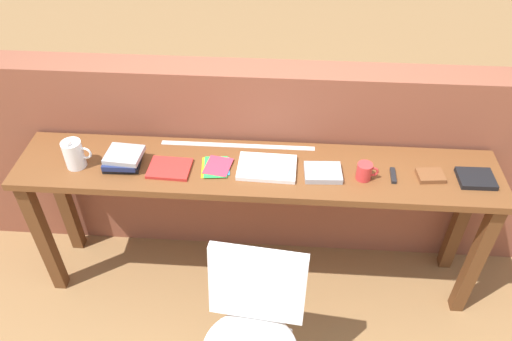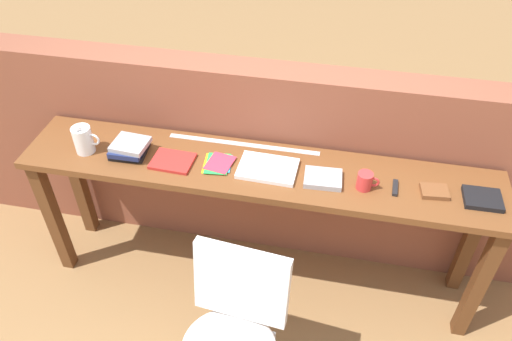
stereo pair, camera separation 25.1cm
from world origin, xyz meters
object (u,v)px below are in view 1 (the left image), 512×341
Objects in this scene: book_stack_leftmost at (123,159)px; book_repair_rightmost at (476,179)px; magazine_cycling at (170,168)px; book_open_centre at (267,167)px; leather_journal_brown at (431,176)px; chair_white_moulded at (253,328)px; multitool_folded at (393,175)px; pitcher_white at (74,154)px; pamphlet_pile_colourful at (216,167)px; mug at (365,171)px.

book_stack_leftmost is 1.19× the size of book_repair_rightmost.
magazine_cycling is 0.50m from book_open_centre.
book_repair_rightmost reaches higher than leather_journal_brown.
book_stack_leftmost is (-0.71, 0.68, 0.39)m from chair_white_moulded.
book_stack_leftmost reaches higher than book_open_centre.
chair_white_moulded is 1.01m from multitool_folded.
pitcher_white is 1.61m from multitool_folded.
multitool_folded is 0.19m from leather_journal_brown.
pitcher_white is 1.03× the size of pamphlet_pile_colourful.
magazine_cycling is at bearing 175.61° from leather_journal_brown.
magazine_cycling is at bearing 125.50° from chair_white_moulded.
leather_journal_brown is at bearing -0.18° from pamphlet_pile_colourful.
chair_white_moulded is 0.89m from magazine_cycling.
book_stack_leftmost reaches higher than multitool_folded.
book_stack_leftmost is at bearing -177.02° from book_open_centre.
chair_white_moulded is 3.01× the size of book_open_centre.
pitcher_white reaches higher than book_repair_rightmost.
book_open_centre is at bearing 1.01° from book_stack_leftmost.
magazine_cycling is (-0.47, 0.66, 0.36)m from chair_white_moulded.
magazine_cycling is 1.93× the size of multitool_folded.
mug is at bearing -178.81° from book_repair_rightmost.
book_stack_leftmost is 0.70× the size of book_open_centre.
leather_journal_brown is (1.32, 0.03, 0.00)m from magazine_cycling.
leather_journal_brown reaches higher than chair_white_moulded.
book_open_centre reaches higher than multitool_folded.
chair_white_moulded is 4.20× the size of magazine_cycling.
leather_journal_brown is at bearing 1.37° from book_open_centre.
book_repair_rightmost reaches higher than chair_white_moulded.
pitcher_white is 1.46m from mug.
leather_journal_brown is at bearing 4.70° from mug.
chair_white_moulded is at bearing -146.48° from leather_journal_brown.
book_repair_rightmost is at bearing -0.10° from book_stack_leftmost.
pitcher_white is at bearing 145.32° from chair_white_moulded.
magazine_cycling is (0.24, -0.02, -0.03)m from book_stack_leftmost.
pamphlet_pile_colourful is 1.38× the size of leather_journal_brown.
book_open_centre is 0.82m from leather_journal_brown.
book_open_centre is (0.02, 0.70, 0.36)m from chair_white_moulded.
book_open_centre is (0.49, 0.04, 0.00)m from magazine_cycling.
chair_white_moulded is 5.06× the size of book_repair_rightmost.
mug is 0.15m from multitool_folded.
pamphlet_pile_colourful is at bearing 174.19° from leather_journal_brown.
chair_white_moulded is at bearing -127.72° from mug.
book_open_centre is at bearing 6.64° from magazine_cycling.
multitool_folded is 0.85× the size of leather_journal_brown.
book_repair_rightmost is (1.30, -0.01, 0.01)m from pamphlet_pile_colourful.
multitool_folded is (1.37, -0.00, -0.03)m from book_stack_leftmost.
mug is at bearing 179.07° from leather_journal_brown.
magazine_cycling is 1.93× the size of mug.
chair_white_moulded is 0.81m from pamphlet_pile_colourful.
pamphlet_pile_colourful is at bearing 177.64° from mug.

